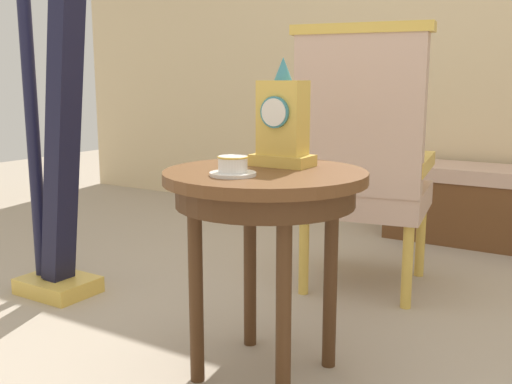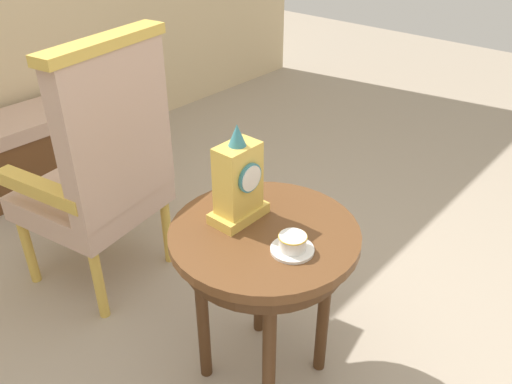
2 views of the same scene
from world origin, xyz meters
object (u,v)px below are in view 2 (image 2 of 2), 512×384
(teacup_left, at_px, (292,244))
(mantel_clock, at_px, (238,183))
(window_bench, at_px, (43,145))
(side_table, at_px, (264,251))
(armchair, at_px, (102,167))

(teacup_left, height_order, mantel_clock, mantel_clock)
(mantel_clock, xyz_separation_m, window_bench, (0.26, 1.87, -0.57))
(side_table, xyz_separation_m, armchair, (-0.03, 0.86, 0.02))
(side_table, distance_m, mantel_clock, 0.25)
(teacup_left, height_order, armchair, armchair)
(side_table, height_order, mantel_clock, mantel_clock)
(window_bench, bearing_deg, mantel_clock, -98.01)
(teacup_left, height_order, window_bench, teacup_left)
(side_table, xyz_separation_m, teacup_left, (-0.03, -0.13, 0.11))
(side_table, bearing_deg, mantel_clock, 91.33)
(mantel_clock, bearing_deg, window_bench, 81.99)
(side_table, bearing_deg, armchair, 92.03)
(side_table, distance_m, armchair, 0.86)
(armchair, bearing_deg, window_bench, 75.46)
(armchair, distance_m, window_bench, 1.22)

